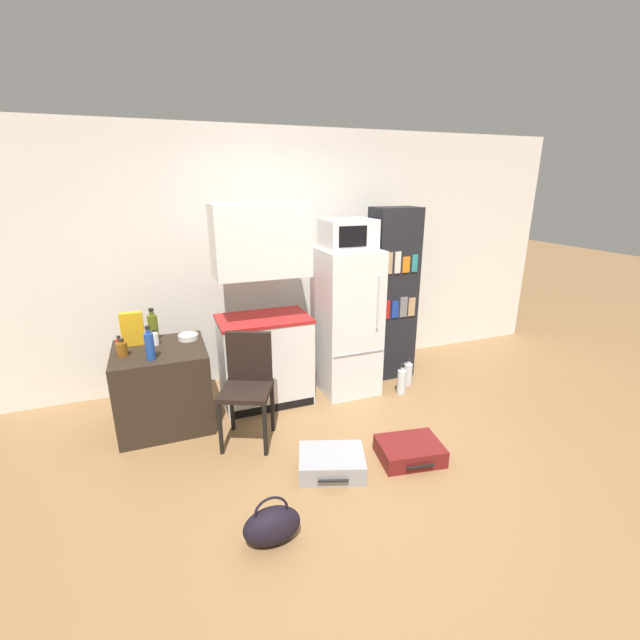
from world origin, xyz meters
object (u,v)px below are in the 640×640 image
object	(u,v)px
bottle_milk_white	(155,339)
bottle_blue_soda	(150,346)
bottle_amber_beer	(122,349)
water_bottle_middle	(378,376)
water_bottle_front	(402,381)
cereal_box	(132,329)
bookshelf	(392,295)
water_bottle_back	(408,373)
bottle_ketchup_red	(120,345)
refrigerator	(346,321)
suitcase_small_flat	(410,451)
chair	(248,378)
bowl	(188,337)
side_table	(163,386)
suitcase_large_flat	(332,463)
microwave	(348,234)
kitchen_hutch	(263,316)
handbag	(272,525)
bottle_olive_oil	(153,326)

from	to	relation	value
bottle_milk_white	bottle_blue_soda	bearing A→B (deg)	-96.48
bottle_amber_beer	water_bottle_middle	bearing A→B (deg)	-0.02
water_bottle_front	water_bottle_middle	xyz separation A→B (m)	(-0.16, 0.22, -0.01)
bottle_milk_white	cereal_box	distance (m)	0.21
bookshelf	water_bottle_back	xyz separation A→B (m)	(0.06, -0.32, -0.81)
water_bottle_back	bottle_ketchup_red	bearing A→B (deg)	176.96
refrigerator	suitcase_small_flat	bearing A→B (deg)	-91.43
chair	bottle_amber_beer	bearing A→B (deg)	179.88
bowl	chair	bearing A→B (deg)	-57.51
water_bottle_front	suitcase_small_flat	bearing A→B (deg)	-117.80
bookshelf	bottle_blue_soda	xyz separation A→B (m)	(-2.50, -0.44, -0.09)
side_table	water_bottle_back	bearing A→B (deg)	-2.64
refrigerator	suitcase_large_flat	size ratio (longest dim) A/B	2.53
bottle_amber_beer	water_bottle_front	xyz separation A→B (m)	(2.61, -0.22, -0.66)
cereal_box	bottle_milk_white	bearing A→B (deg)	-22.47
microwave	suitcase_large_flat	size ratio (longest dim) A/B	0.82
water_bottle_front	water_bottle_middle	distance (m)	0.27
microwave	water_bottle_front	xyz separation A→B (m)	(0.49, -0.34, -1.50)
water_bottle_middle	bottle_amber_beer	bearing A→B (deg)	179.98
microwave	bottle_blue_soda	distance (m)	2.07
kitchen_hutch	bottle_blue_soda	world-z (taller)	kitchen_hutch
bottle_ketchup_red	suitcase_large_flat	bearing A→B (deg)	-40.27
bottle_amber_beer	chair	xyz separation A→B (m)	(0.96, -0.44, -0.24)
bottle_amber_beer	handbag	bearing A→B (deg)	-62.93
bottle_ketchup_red	chair	bearing A→B (deg)	-28.47
suitcase_large_flat	bowl	bearing A→B (deg)	142.61
microwave	bottle_blue_soda	size ratio (longest dim) A/B	1.68
bottle_ketchup_red	refrigerator	bearing A→B (deg)	0.74
refrigerator	handbag	world-z (taller)	refrigerator
bottle_blue_soda	water_bottle_front	bearing A→B (deg)	-1.26
handbag	microwave	bearing A→B (deg)	53.92
suitcase_small_flat	bottle_blue_soda	bearing A→B (deg)	159.50
side_table	suitcase_large_flat	distance (m)	1.69
bottle_amber_beer	cereal_box	world-z (taller)	cereal_box
bookshelf	water_bottle_back	world-z (taller)	bookshelf
bottle_blue_soda	cereal_box	xyz separation A→B (m)	(-0.14, 0.41, 0.03)
side_table	water_bottle_front	world-z (taller)	side_table
cereal_box	suitcase_large_flat	bearing A→B (deg)	-45.69
bottle_amber_beer	handbag	xyz separation A→B (m)	(0.83, -1.63, -0.67)
bowl	bottle_blue_soda	bearing A→B (deg)	-130.81
bottle_olive_oil	handbag	xyz separation A→B (m)	(0.58, -1.97, -0.73)
chair	water_bottle_back	distance (m)	1.92
side_table	bowl	xyz separation A→B (m)	(0.26, 0.15, 0.39)
chair	water_bottle_middle	size ratio (longest dim) A/B	3.11
refrigerator	chair	bearing A→B (deg)	-154.13
bottle_blue_soda	bottle_ketchup_red	distance (m)	0.36
water_bottle_middle	microwave	bearing A→B (deg)	159.47
handbag	water_bottle_middle	size ratio (longest dim) A/B	1.20
bottle_ketchup_red	water_bottle_middle	xyz separation A→B (m)	(2.47, -0.10, -0.67)
kitchen_hutch	water_bottle_front	world-z (taller)	kitchen_hutch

